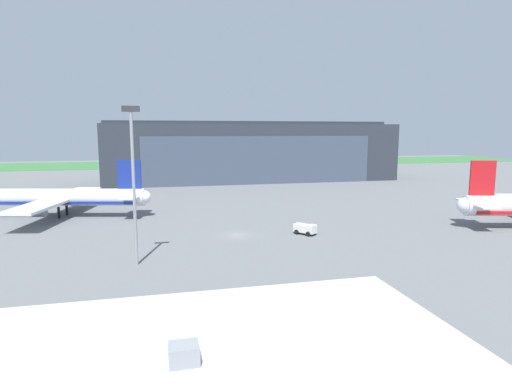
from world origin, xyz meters
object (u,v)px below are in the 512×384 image
baggage_tug (305,229)px  maintenance_hangar (252,152)px  apron_light_mast (133,175)px  airliner_far_left (55,198)px

baggage_tug → maintenance_hangar: bearing=83.5°
maintenance_hangar → apron_light_mast: 108.39m
airliner_far_left → apron_light_mast: (18.83, -39.86, 8.58)m
maintenance_hangar → apron_light_mast: (-39.70, -100.84, 1.96)m
airliner_far_left → apron_light_mast: 44.92m
apron_light_mast → baggage_tug: bearing=21.1°
airliner_far_left → apron_light_mast: size_ratio=1.88×
baggage_tug → apron_light_mast: apron_light_mast is taller
maintenance_hangar → apron_light_mast: maintenance_hangar is taller
maintenance_hangar → baggage_tug: (-10.15, -89.41, -9.78)m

